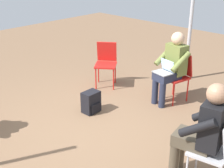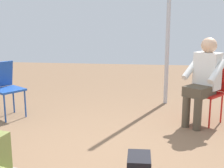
{
  "view_description": "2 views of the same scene",
  "coord_description": "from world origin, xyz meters",
  "px_view_note": "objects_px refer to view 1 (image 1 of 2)",
  "views": [
    {
      "loc": [
        2.59,
        2.92,
        2.45
      ],
      "look_at": [
        -0.05,
        0.39,
        0.9
      ],
      "focal_mm": 50.0,
      "sensor_mm": 36.0,
      "label": 1
    },
    {
      "loc": [
        -2.97,
        -0.56,
        1.53
      ],
      "look_at": [
        0.1,
        -0.2,
        0.85
      ],
      "focal_mm": 50.0,
      "sensor_mm": 36.0,
      "label": 2
    }
  ],
  "objects_px": {
    "chair_west": "(178,73)",
    "person_in_black": "(203,129)",
    "chair_north": "(216,149)",
    "chair_southwest": "(106,61)",
    "person_with_laptop": "(172,65)",
    "backpack_near_laptop_user": "(91,103)"
  },
  "relations": [
    {
      "from": "chair_southwest",
      "to": "person_in_black",
      "type": "distance_m",
      "value": 3.06
    },
    {
      "from": "chair_southwest",
      "to": "person_with_laptop",
      "type": "xyz_separation_m",
      "value": [
        -0.22,
        1.35,
        0.2
      ]
    },
    {
      "from": "chair_west",
      "to": "person_in_black",
      "type": "xyz_separation_m",
      "value": [
        1.68,
        1.38,
        0.2
      ]
    },
    {
      "from": "chair_southwest",
      "to": "chair_north",
      "type": "bearing_deg",
      "value": 119.06
    },
    {
      "from": "chair_west",
      "to": "person_in_black",
      "type": "height_order",
      "value": "person_in_black"
    },
    {
      "from": "chair_west",
      "to": "chair_north",
      "type": "xyz_separation_m",
      "value": [
        1.66,
        1.55,
        0.0
      ]
    },
    {
      "from": "chair_west",
      "to": "chair_north",
      "type": "bearing_deg",
      "value": 144.98
    },
    {
      "from": "chair_southwest",
      "to": "chair_north",
      "type": "xyz_separation_m",
      "value": [
        1.27,
        2.93,
        0.0
      ]
    },
    {
      "from": "chair_west",
      "to": "chair_southwest",
      "type": "distance_m",
      "value": 1.43
    },
    {
      "from": "person_in_black",
      "to": "chair_southwest",
      "type": "bearing_deg",
      "value": 54.98
    },
    {
      "from": "chair_southwest",
      "to": "chair_north",
      "type": "relative_size",
      "value": 1.0
    },
    {
      "from": "backpack_near_laptop_user",
      "to": "person_in_black",
      "type": "bearing_deg",
      "value": 82.05
    },
    {
      "from": "chair_west",
      "to": "person_in_black",
      "type": "relative_size",
      "value": 0.69
    },
    {
      "from": "chair_north",
      "to": "person_in_black",
      "type": "height_order",
      "value": "person_in_black"
    },
    {
      "from": "chair_southwest",
      "to": "person_in_black",
      "type": "relative_size",
      "value": 0.69
    },
    {
      "from": "chair_north",
      "to": "chair_southwest",
      "type": "bearing_deg",
      "value": 56.7
    },
    {
      "from": "chair_north",
      "to": "person_in_black",
      "type": "relative_size",
      "value": 0.69
    },
    {
      "from": "chair_southwest",
      "to": "person_with_laptop",
      "type": "height_order",
      "value": "person_with_laptop"
    },
    {
      "from": "chair_north",
      "to": "person_in_black",
      "type": "bearing_deg",
      "value": 90.0
    },
    {
      "from": "chair_west",
      "to": "chair_southwest",
      "type": "relative_size",
      "value": 1.0
    },
    {
      "from": "chair_southwest",
      "to": "person_in_black",
      "type": "bearing_deg",
      "value": 117.34
    },
    {
      "from": "chair_north",
      "to": "chair_west",
      "type": "bearing_deg",
      "value": 33.16
    }
  ]
}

